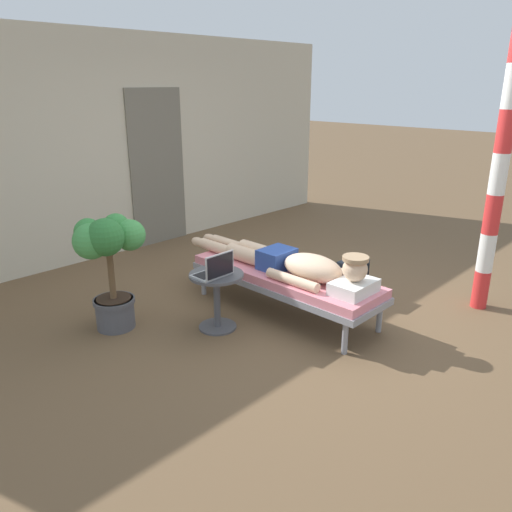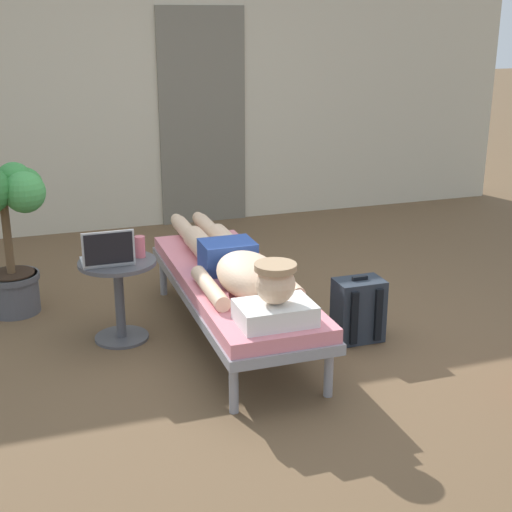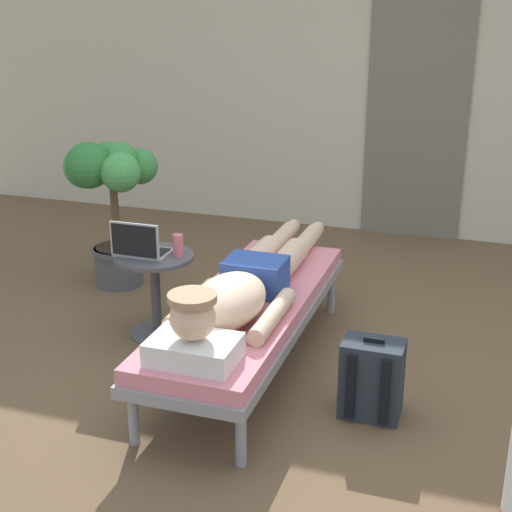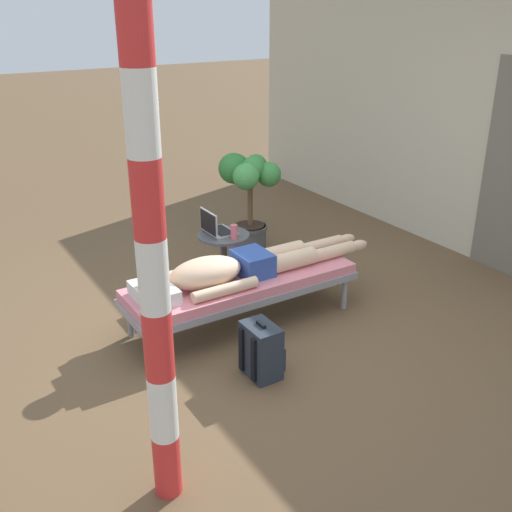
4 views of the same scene
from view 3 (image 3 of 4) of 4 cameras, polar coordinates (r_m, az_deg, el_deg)
ground_plane at (r=4.03m, az=1.67°, el=-9.68°), size 40.00×40.00×0.00m
house_wall_back at (r=6.44m, az=7.98°, el=13.97°), size 7.60×0.20×2.70m
house_door_panel at (r=6.29m, az=12.51°, el=10.53°), size 0.84×0.03×2.04m
lounge_chair at (r=4.01m, az=-0.53°, el=-4.29°), size 0.63×1.96×0.42m
person_reclining at (r=3.86m, az=-1.00°, el=-2.48°), size 0.53×2.17×0.33m
side_table at (r=4.43m, az=-7.94°, el=-1.94°), size 0.48×0.48×0.52m
laptop at (r=4.34m, az=-9.09°, el=0.69°), size 0.31×0.24×0.23m
drink_glass at (r=4.31m, az=-6.14°, el=0.83°), size 0.06×0.06×0.13m
backpack at (r=3.68m, az=9.09°, el=-9.52°), size 0.30×0.26×0.42m
potted_plant at (r=5.16m, az=-11.49°, el=5.10°), size 0.60×0.56×1.06m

